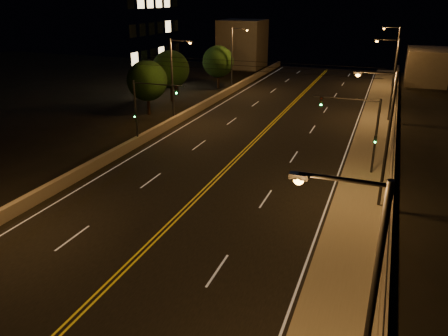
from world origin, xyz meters
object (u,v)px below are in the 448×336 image
(tree_0, at_px, (147,81))
(tree_2, at_px, (218,62))
(streetlight_1, at_px, (384,133))
(tree_1, at_px, (171,69))
(streetlight_2, at_px, (392,75))
(streetlight_6, at_px, (234,55))
(streetlight_0, at_px, (361,306))
(streetlight_5, at_px, (174,76))
(traffic_signal_left, at_px, (145,106))
(streetlight_3, at_px, (395,53))
(traffic_signal_right, at_px, (363,127))

(tree_0, relative_size, tree_2, 1.00)
(streetlight_1, xyz_separation_m, tree_1, (-26.93, 23.55, -1.04))
(streetlight_2, relative_size, streetlight_6, 1.00)
(streetlight_0, bearing_deg, streetlight_1, 90.00)
(streetlight_1, bearing_deg, streetlight_5, 147.06)
(streetlight_6, xyz_separation_m, tree_1, (-5.50, -8.97, -1.04))
(tree_0, xyz_separation_m, tree_1, (-0.77, 7.36, 0.19))
(streetlight_2, bearing_deg, traffic_signal_left, -140.59)
(streetlight_2, xyz_separation_m, streetlight_3, (0.00, 20.57, 0.00))
(streetlight_6, distance_m, tree_2, 3.38)
(streetlight_1, xyz_separation_m, streetlight_2, (0.00, 22.42, 0.00))
(streetlight_3, distance_m, streetlight_6, 23.85)
(tree_0, height_order, tree_1, tree_1)
(streetlight_0, height_order, traffic_signal_left, streetlight_0)
(traffic_signal_left, distance_m, tree_1, 19.01)
(streetlight_5, relative_size, tree_2, 1.42)
(tree_0, bearing_deg, streetlight_2, 13.40)
(streetlight_0, distance_m, streetlight_2, 39.68)
(streetlight_1, relative_size, tree_2, 1.42)
(streetlight_6, distance_m, tree_0, 17.04)
(streetlight_2, xyz_separation_m, streetlight_5, (-21.43, -8.54, 0.00))
(streetlight_2, relative_size, traffic_signal_left, 1.47)
(streetlight_2, distance_m, traffic_signal_right, 16.81)
(tree_2, bearing_deg, traffic_signal_left, -81.84)
(streetlight_2, xyz_separation_m, tree_2, (-24.33, 11.32, -1.22))
(streetlight_2, height_order, tree_1, streetlight_2)
(streetlight_3, distance_m, tree_2, 26.06)
(streetlight_0, xyz_separation_m, tree_1, (-26.93, 40.81, -1.04))
(tree_0, distance_m, tree_1, 7.40)
(streetlight_2, distance_m, streetlight_5, 23.07)
(streetlight_5, bearing_deg, streetlight_1, -32.94)
(streetlight_1, distance_m, tree_2, 41.62)
(streetlight_3, height_order, traffic_signal_right, streetlight_3)
(streetlight_1, xyz_separation_m, streetlight_6, (-21.43, 32.52, 0.00))
(tree_1, bearing_deg, streetlight_3, 35.82)
(streetlight_1, bearing_deg, tree_2, 125.79)
(streetlight_0, relative_size, traffic_signal_right, 1.47)
(streetlight_0, height_order, traffic_signal_right, streetlight_0)
(tree_1, bearing_deg, traffic_signal_left, -69.62)
(tree_0, height_order, tree_2, tree_2)
(streetlight_2, bearing_deg, tree_1, 177.61)
(streetlight_1, xyz_separation_m, tree_2, (-24.33, 33.75, -1.22))
(streetlight_0, relative_size, tree_1, 1.36)
(streetlight_2, relative_size, streetlight_3, 1.00)
(streetlight_1, bearing_deg, traffic_signal_left, 164.24)
(streetlight_3, relative_size, streetlight_5, 1.00)
(streetlight_3, distance_m, streetlight_5, 36.14)
(streetlight_0, height_order, streetlight_6, same)
(streetlight_0, xyz_separation_m, traffic_signal_left, (-20.31, 22.99, -1.33))
(traffic_signal_right, xyz_separation_m, tree_0, (-24.64, 10.46, 0.11))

